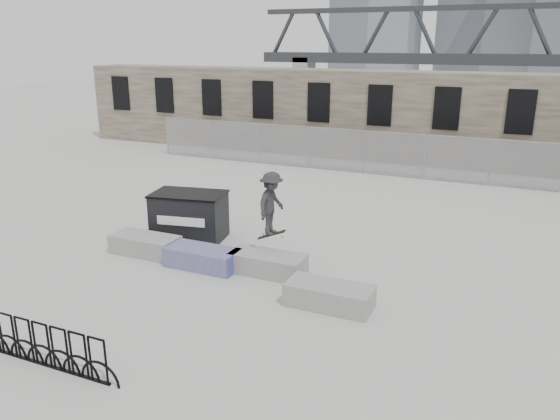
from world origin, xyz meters
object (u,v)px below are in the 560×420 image
object	(u,v)px
planter_center_left	(203,257)
planter_center_right	(268,263)
planter_far_left	(145,244)
bike_rack	(42,345)
planter_offset	(329,295)
skateboarder	(271,203)
dumpster	(189,215)

from	to	relation	value
planter_center_left	planter_center_right	xyz separation A→B (m)	(1.79, 0.36, 0.00)
planter_far_left	bike_rack	xyz separation A→B (m)	(1.83, -5.49, 0.14)
bike_rack	planter_center_right	bearing A→B (deg)	70.37
planter_center_left	planter_far_left	bearing A→B (deg)	175.13
planter_offset	skateboarder	distance (m)	3.16
planter_offset	planter_far_left	bearing A→B (deg)	170.90
planter_center_right	skateboarder	xyz separation A→B (m)	(-0.12, 0.50, 1.50)
dumpster	skateboarder	xyz separation A→B (m)	(3.28, -0.97, 1.05)
planter_far_left	planter_center_left	size ratio (longest dim) A/B	1.00
planter_center_left	bike_rack	xyz separation A→B (m)	(-0.23, -5.31, 0.14)
dumpster	skateboarder	world-z (taller)	skateboarder
planter_center_right	dumpster	distance (m)	3.73
planter_far_left	bike_rack	size ratio (longest dim) A/B	0.56
planter_offset	bike_rack	size ratio (longest dim) A/B	0.56
dumpster	planter_center_right	bearing A→B (deg)	-34.37
dumpster	bike_rack	distance (m)	7.28
planter_center_right	planter_offset	size ratio (longest dim) A/B	1.00
bike_rack	skateboarder	world-z (taller)	skateboarder
planter_center_right	bike_rack	size ratio (longest dim) A/B	0.56
bike_rack	planter_offset	bearing A→B (deg)	47.53
planter_center_right	bike_rack	bearing A→B (deg)	-109.63
planter_center_right	planter_far_left	bearing A→B (deg)	-177.30
planter_offset	bike_rack	bearing A→B (deg)	-132.47
planter_center_left	dumpster	world-z (taller)	dumpster
planter_far_left	planter_center_left	world-z (taller)	same
planter_far_left	planter_center_right	world-z (taller)	same
planter_offset	skateboarder	xyz separation A→B (m)	(-2.24, 1.64, 1.50)
planter_far_left	planter_offset	distance (m)	6.06
planter_offset	dumpster	distance (m)	6.13
planter_far_left	skateboarder	distance (m)	4.08
planter_far_left	planter_offset	xyz separation A→B (m)	(5.98, -0.96, 0.00)
dumpster	planter_far_left	bearing A→B (deg)	-116.30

